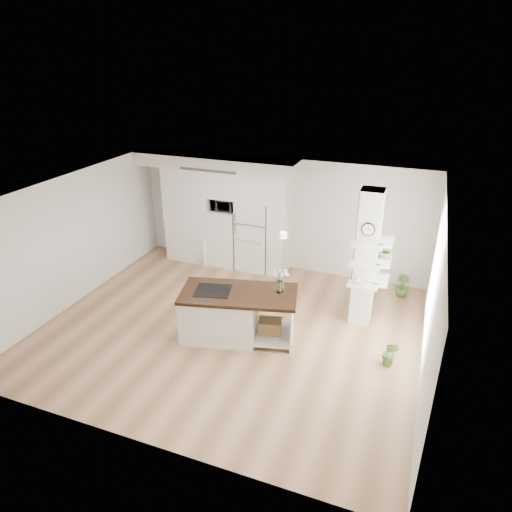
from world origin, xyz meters
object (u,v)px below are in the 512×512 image
(bookshelf, at_px, (200,251))
(floor_plant_a, at_px, (390,353))
(refrigerator, at_px, (254,235))
(kitchen_island, at_px, (226,313))

(bookshelf, bearing_deg, floor_plant_a, -13.54)
(floor_plant_a, bearing_deg, refrigerator, 141.91)
(kitchen_island, distance_m, floor_plant_a, 2.98)
(floor_plant_a, bearing_deg, bookshelf, 152.31)
(kitchen_island, distance_m, bookshelf, 3.34)
(refrigerator, xyz_separation_m, floor_plant_a, (3.52, -2.76, -0.62))
(kitchen_island, xyz_separation_m, floor_plant_a, (2.97, 0.15, -0.23))
(refrigerator, bearing_deg, kitchen_island, -79.23)
(kitchen_island, height_order, floor_plant_a, kitchen_island)
(refrigerator, xyz_separation_m, kitchen_island, (0.55, -2.91, -0.38))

